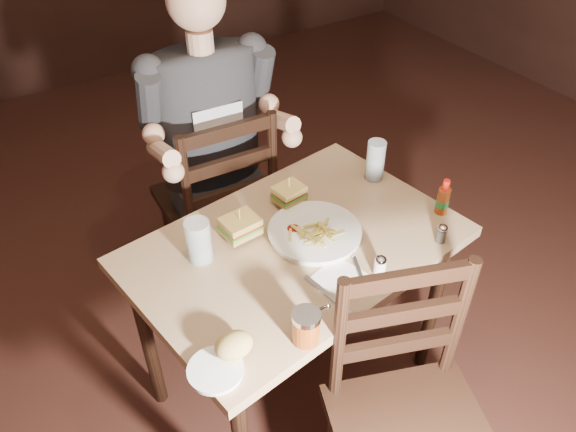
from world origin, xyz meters
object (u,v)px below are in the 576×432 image
glass_left (199,241)px  syrup_dispenser (306,327)px  main_table (296,263)px  dinner_plate (315,233)px  side_plate (216,371)px  diner (210,104)px  chair_far (216,201)px  hot_sauce (444,197)px  glass_right (375,160)px

glass_left → syrup_dispenser: size_ratio=1.41×
main_table → dinner_plate: size_ratio=3.81×
glass_left → side_plate: glass_left is taller
diner → syrup_dispenser: bearing=-98.7°
chair_far → dinner_plate: bearing=98.1°
diner → dinner_plate: 0.67m
syrup_dispenser → hot_sauce: bearing=8.1°
diner → syrup_dispenser: (-0.20, -0.98, -0.17)m
main_table → glass_right: (0.45, 0.16, 0.17)m
syrup_dispenser → side_plate: 0.27m
side_plate → syrup_dispenser: bearing=-7.4°
dinner_plate → syrup_dispenser: size_ratio=2.93×
hot_sauce → side_plate: (-0.98, -0.18, -0.06)m
dinner_plate → syrup_dispenser: syrup_dispenser is taller
side_plate → hot_sauce: bearing=10.7°
dinner_plate → syrup_dispenser: bearing=-127.2°
main_table → hot_sauce: 0.56m
dinner_plate → diner: bearing=95.9°
glass_right → hot_sauce: bearing=-76.7°
chair_far → dinner_plate: size_ratio=3.20×
diner → dinner_plate: (0.06, -0.63, -0.22)m
hot_sauce → chair_far: bearing=122.0°
main_table → syrup_dispenser: 0.43m
main_table → side_plate: bearing=-144.8°
chair_far → hot_sauce: 1.02m
main_table → hot_sauce: (0.52, -0.13, 0.16)m
hot_sauce → side_plate: size_ratio=0.95×
chair_far → dinner_plate: (0.06, -0.68, 0.29)m
diner → side_plate: bearing=-113.0°
main_table → dinner_plate: dinner_plate is taller
diner → glass_left: bearing=-117.3°
hot_sauce → dinner_plate: bearing=163.4°
dinner_plate → glass_right: (0.38, 0.16, 0.07)m
main_table → side_plate: side_plate is taller
diner → hot_sauce: 0.93m
chair_far → glass_right: (0.44, -0.52, 0.36)m
hot_sauce → diner: bearing=123.8°
glass_right → syrup_dispenser: 0.82m
side_plate → dinner_plate: bearing=31.1°
diner → chair_far: bearing=90.0°
glass_right → glass_left: bearing=-175.5°
chair_far → dinner_plate: 0.74m
main_table → side_plate: size_ratio=8.06×
glass_right → diner: bearing=133.1°
dinner_plate → glass_right: glass_right is taller
syrup_dispenser → glass_right: bearing=29.4°
main_table → hot_sauce: size_ratio=8.50×
glass_left → syrup_dispenser: glass_left is taller
chair_far → hot_sauce: bearing=124.9°
main_table → glass_left: bearing=161.7°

